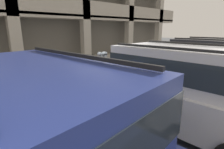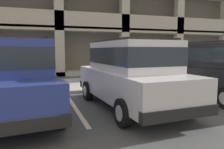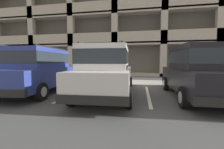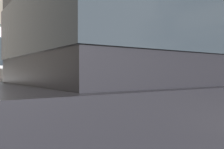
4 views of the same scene
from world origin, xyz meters
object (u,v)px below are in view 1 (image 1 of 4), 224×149
at_px(parking_meter_near, 102,63).
at_px(dark_hatchback, 213,63).
at_px(red_sedan, 37,132).
at_px(silver_suv, 177,85).

bearing_deg(parking_meter_near, dark_hatchback, -34.28).
bearing_deg(dark_hatchback, red_sedan, -179.85).
bearing_deg(silver_suv, red_sedan, 172.45).
relative_size(silver_suv, dark_hatchback, 1.01).
bearing_deg(red_sedan, parking_meter_near, 33.44).
distance_m(red_sedan, parking_meter_near, 4.07).
distance_m(silver_suv, red_sedan, 3.20).
distance_m(silver_suv, dark_hatchback, 3.51).
distance_m(dark_hatchback, parking_meter_near, 4.25).
bearing_deg(dark_hatchback, parking_meter_near, 144.61).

